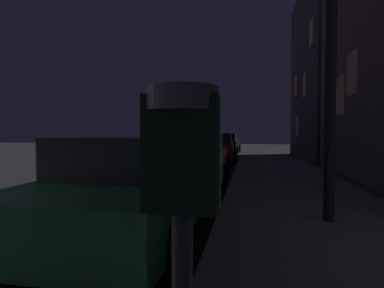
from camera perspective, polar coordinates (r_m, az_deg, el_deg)
parking_meter at (r=0.88m, az=-1.72°, el=-13.98°), size 0.19×0.19×1.46m
car_green at (r=4.96m, az=-9.78°, el=-7.08°), size 2.18×4.57×1.43m
car_white at (r=10.33m, az=0.65°, el=-2.23°), size 2.21×4.46×1.43m
car_red at (r=16.97m, az=4.26°, el=-0.58°), size 2.09×4.66×1.43m
car_black at (r=23.59m, az=5.83°, el=0.14°), size 2.13×4.31×1.43m
building_far at (r=20.10m, az=28.72°, el=11.04°), size 7.13×8.92×9.43m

